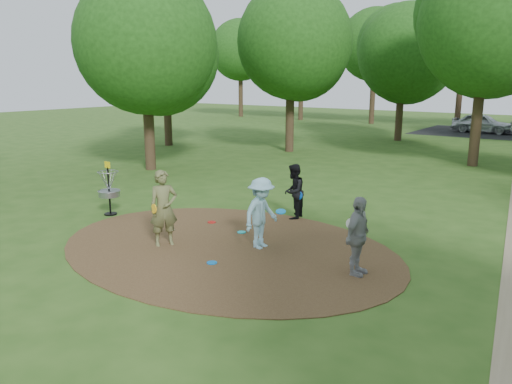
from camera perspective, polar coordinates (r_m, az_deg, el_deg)
The scene contains 12 objects.
ground at distance 11.62m, azimuth -3.47°, elevation -6.37°, with size 100.00×100.00×0.00m, color #2D5119.
dirt_clearing at distance 11.62m, azimuth -3.47°, elevation -6.33°, with size 8.40×8.40×0.02m, color #47301C.
player_observer_with_disc at distance 11.71m, azimuth -10.51°, elevation -1.85°, with size 0.71×0.78×1.79m.
player_throwing_with_disc at distance 11.35m, azimuth 0.59°, elevation -2.46°, with size 1.03×1.10×1.65m.
player_walking_with_disc at distance 13.80m, azimuth 4.32°, elevation 0.05°, with size 0.74×0.86×1.54m.
player_waiting_with_disc at distance 10.01m, azimuth 11.54°, elevation -5.00°, with size 0.48×0.95×1.60m.
disc_ground_cyan at distance 12.64m, azimuth -1.66°, elevation -4.61°, with size 0.22×0.22×0.02m, color #1BCDD8.
disc_ground_blue at distance 10.66m, azimuth -5.06°, elevation -8.05°, with size 0.22×0.22×0.02m, color blue.
disc_ground_red at distance 13.55m, azimuth -5.09°, elevation -3.45°, with size 0.22×0.22×0.02m, color red.
car_left at distance 39.10m, azimuth 24.44°, elevation 7.17°, with size 1.62×4.03×1.37m, color #B6B9BF.
disc_golf_basket at distance 14.73m, azimuth -16.48°, elevation 0.79°, with size 0.63×0.63×1.54m.
tree_ring at distance 18.52m, azimuth 21.25°, elevation 16.51°, with size 37.30×45.41×9.00m.
Camera 1 is at (6.95, -8.48, 3.84)m, focal length 35.00 mm.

